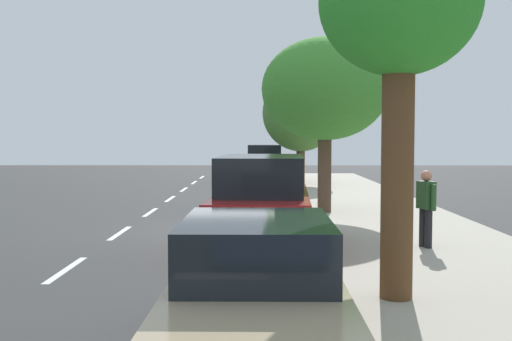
{
  "coord_description": "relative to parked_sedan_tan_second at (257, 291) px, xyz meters",
  "views": [
    {
      "loc": [
        0.93,
        -15.42,
        2.39
      ],
      "look_at": [
        0.7,
        10.88,
        0.94
      ],
      "focal_mm": 43.32,
      "sensor_mm": 36.0,
      "label": 1
    }
  ],
  "objects": [
    {
      "name": "pedestrian_on_phone",
      "position": [
        3.39,
        6.03,
        0.26
      ],
      "size": [
        0.34,
        0.59,
        1.57
      ],
      "color": "black",
      "rests_on": "sidewalk"
    },
    {
      "name": "parked_sedan_tan_second",
      "position": [
        0.0,
        0.0,
        0.0
      ],
      "size": [
        1.86,
        4.41,
        1.52
      ],
      "color": "tan",
      "rests_on": "ground"
    },
    {
      "name": "street_tree_near_cyclist",
      "position": [
        1.93,
        2.06,
        3.32
      ],
      "size": [
        2.2,
        2.2,
        5.11
      ],
      "color": "brown",
      "rests_on": "sidewalk"
    },
    {
      "name": "ground",
      "position": [
        -0.88,
        8.97,
        -0.75
      ],
      "size": [
        71.71,
        71.71,
        0.0
      ],
      "primitive_type": "plane",
      "color": "#353535"
    },
    {
      "name": "parked_suv_red_mid",
      "position": [
        0.05,
        6.21,
        0.27
      ],
      "size": [
        2.14,
        4.78,
        1.99
      ],
      "color": "maroon",
      "rests_on": "ground"
    },
    {
      "name": "lane_stripe_centre",
      "position": [
        -3.45,
        8.66,
        -0.75
      ],
      "size": [
        0.14,
        44.2,
        0.01
      ],
      "color": "white",
      "rests_on": "ground"
    },
    {
      "name": "bicycle_at_curb",
      "position": [
        0.66,
        18.86,
        -0.37
      ],
      "size": [
        1.61,
        0.8,
        0.77
      ],
      "color": "black",
      "rests_on": "ground"
    },
    {
      "name": "parked_sedan_white_far",
      "position": [
        0.15,
        13.29,
        0.0
      ],
      "size": [
        1.97,
        4.46,
        1.52
      ],
      "color": "white",
      "rests_on": "ground"
    },
    {
      "name": "street_tree_far_end",
      "position": [
        1.93,
        23.02,
        2.76
      ],
      "size": [
        3.66,
        3.66,
        5.24
      ],
      "color": "brown",
      "rests_on": "sidewalk"
    },
    {
      "name": "parked_pickup_black_farthest",
      "position": [
        0.2,
        25.32,
        0.15
      ],
      "size": [
        2.2,
        5.38,
        1.95
      ],
      "color": "black",
      "rests_on": "ground"
    },
    {
      "name": "lane_stripe_bike_edge",
      "position": [
        -0.34,
        8.97,
        -0.75
      ],
      "size": [
        0.12,
        44.82,
        0.01
      ],
      "primitive_type": "cube",
      "color": "white",
      "rests_on": "ground"
    },
    {
      "name": "cyclist_with_backpack",
      "position": [
        0.88,
        18.4,
        0.24
      ],
      "size": [
        0.53,
        0.55,
        1.64
      ],
      "color": "#C6B284",
      "rests_on": "ground"
    },
    {
      "name": "curb_edge",
      "position": [
        1.13,
        8.97,
        -0.68
      ],
      "size": [
        0.16,
        44.82,
        0.14
      ],
      "primitive_type": "cube",
      "color": "gray",
      "rests_on": "ground"
    },
    {
      "name": "sidewalk",
      "position": [
        3.45,
        8.97,
        -0.68
      ],
      "size": [
        4.49,
        44.82,
        0.14
      ],
      "primitive_type": "cube",
      "color": "#A89F90",
      "rests_on": "ground"
    },
    {
      "name": "street_tree_mid_block",
      "position": [
        1.93,
        11.86,
        3.02
      ],
      "size": [
        3.75,
        3.75,
        5.18
      ],
      "color": "#4C3728",
      "rests_on": "sidewalk"
    }
  ]
}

